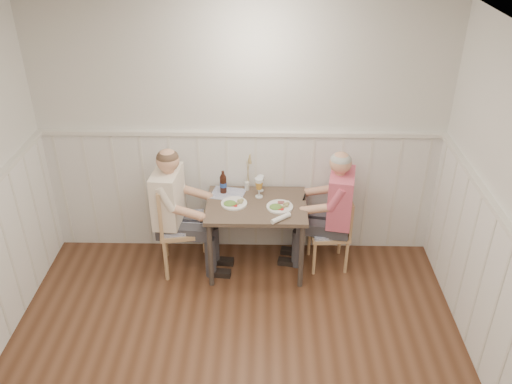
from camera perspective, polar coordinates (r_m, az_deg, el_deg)
room_shell at (r=3.27m, az=-3.34°, el=-6.50°), size 4.04×4.54×2.60m
wainscot at (r=4.32m, az=-2.37°, el=-9.92°), size 4.00×4.49×1.34m
dining_table at (r=5.27m, az=0.04°, el=-2.19°), size 0.97×0.70×0.75m
chair_right at (r=5.49m, az=8.21°, el=-3.78°), size 0.41×0.41×0.80m
chair_left at (r=5.39m, az=-8.28°, el=-3.13°), size 0.54×0.54×0.99m
man_in_pink at (r=5.41m, az=8.27°, el=-2.88°), size 0.65×0.46×1.31m
diner_cream at (r=5.37m, az=-8.59°, el=-2.95°), size 0.65×0.45×1.36m
plate_man at (r=5.15m, az=2.43°, el=-1.48°), size 0.25×0.25×0.06m
plate_diner at (r=5.20m, az=-2.47°, el=-1.15°), size 0.25×0.25×0.06m
beer_glass_a at (r=5.39m, az=0.49°, el=1.17°), size 0.07×0.07×0.17m
beer_glass_b at (r=5.27m, az=0.32°, el=0.78°), size 0.08×0.08×0.21m
beer_bottle at (r=5.36m, az=-3.47°, el=0.93°), size 0.07×0.07×0.24m
rolled_napkin at (r=4.97m, az=2.64°, el=-2.76°), size 0.19×0.17×0.05m
grass_vase at (r=5.37m, az=-0.97°, el=2.01°), size 0.05×0.05×0.42m
gingham_mat at (r=5.39m, az=-2.98°, el=-0.17°), size 0.37×0.32×0.01m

